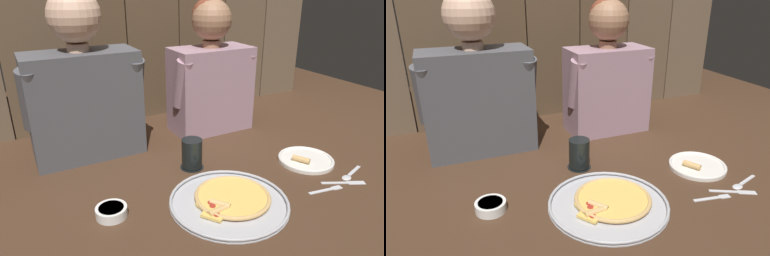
# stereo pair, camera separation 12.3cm
# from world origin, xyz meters

# --- Properties ---
(ground_plane) EXTENTS (3.20, 3.20, 0.00)m
(ground_plane) POSITION_xyz_m (0.00, 0.00, 0.00)
(ground_plane) COLOR #422B1C
(pizza_tray) EXTENTS (0.38, 0.38, 0.03)m
(pizza_tray) POSITION_xyz_m (0.02, -0.12, 0.01)
(pizza_tray) COLOR #B2B2B7
(pizza_tray) RESTS_ON ground
(dinner_plate) EXTENTS (0.21, 0.21, 0.03)m
(dinner_plate) POSITION_xyz_m (0.44, -0.04, 0.01)
(dinner_plate) COLOR white
(dinner_plate) RESTS_ON ground
(drinking_glass) EXTENTS (0.09, 0.09, 0.11)m
(drinking_glass) POSITION_xyz_m (0.02, 0.14, 0.06)
(drinking_glass) COLOR black
(drinking_glass) RESTS_ON ground
(dipping_bowl) EXTENTS (0.10, 0.10, 0.03)m
(dipping_bowl) POSITION_xyz_m (-0.33, -0.01, 0.02)
(dipping_bowl) COLOR white
(dipping_bowl) RESTS_ON ground
(table_fork) EXTENTS (0.13, 0.04, 0.01)m
(table_fork) POSITION_xyz_m (0.35, -0.22, 0.00)
(table_fork) COLOR silver
(table_fork) RESTS_ON ground
(table_knife) EXTENTS (0.15, 0.09, 0.01)m
(table_knife) POSITION_xyz_m (0.44, -0.22, 0.00)
(table_knife) COLOR silver
(table_knife) RESTS_ON ground
(table_spoon) EXTENTS (0.14, 0.06, 0.01)m
(table_spoon) POSITION_xyz_m (0.50, -0.19, 0.00)
(table_spoon) COLOR silver
(table_spoon) RESTS_ON ground
(diner_left) EXTENTS (0.46, 0.21, 0.65)m
(diner_left) POSITION_xyz_m (-0.29, 0.44, 0.30)
(diner_left) COLOR #4C4C51
(diner_left) RESTS_ON ground
(diner_right) EXTENTS (0.40, 0.20, 0.60)m
(diner_right) POSITION_xyz_m (0.29, 0.44, 0.27)
(diner_right) COLOR gray
(diner_right) RESTS_ON ground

